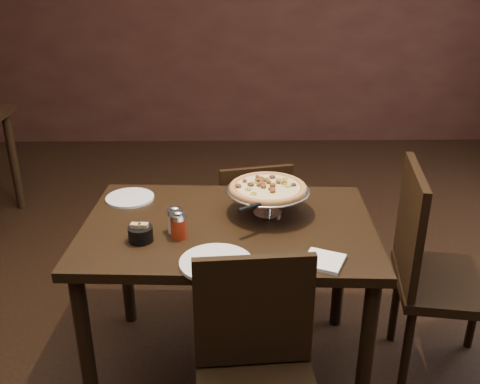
{
  "coord_description": "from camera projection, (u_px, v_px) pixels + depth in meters",
  "views": [
    {
      "loc": [
        0.03,
        -1.94,
        1.79
      ],
      "look_at": [
        0.06,
        0.12,
        0.89
      ],
      "focal_mm": 40.0,
      "sensor_mm": 36.0,
      "label": 1
    }
  ],
  "objects": [
    {
      "name": "packet_caddy",
      "position": [
        140.0,
        233.0,
        2.1
      ],
      "size": [
        0.1,
        0.1,
        0.08
      ],
      "rotation": [
        0.0,
        0.0,
        -0.16
      ],
      "color": "black",
      "rests_on": "dining_table"
    },
    {
      "name": "pepper_flake_shaker",
      "position": [
        178.0,
        225.0,
        2.12
      ],
      "size": [
        0.07,
        0.07,
        0.12
      ],
      "color": "maroon",
      "rests_on": "dining_table"
    },
    {
      "name": "serving_spatula",
      "position": [
        251.0,
        207.0,
        2.12
      ],
      "size": [
        0.17,
        0.17,
        0.02
      ],
      "rotation": [
        0.0,
        0.0,
        -0.9
      ],
      "color": "silver",
      "rests_on": "pizza_stand"
    },
    {
      "name": "pizza_stand",
      "position": [
        268.0,
        188.0,
        2.29
      ],
      "size": [
        0.36,
        0.36,
        0.15
      ],
      "color": "silver",
      "rests_on": "dining_table"
    },
    {
      "name": "parmesan_shaker",
      "position": [
        175.0,
        220.0,
        2.16
      ],
      "size": [
        0.07,
        0.07,
        0.11
      ],
      "color": "beige",
      "rests_on": "dining_table"
    },
    {
      "name": "plate_left",
      "position": [
        130.0,
        198.0,
        2.48
      ],
      "size": [
        0.22,
        0.22,
        0.01
      ],
      "primitive_type": "cylinder",
      "color": "silver",
      "rests_on": "dining_table"
    },
    {
      "name": "chair_far",
      "position": [
        251.0,
        224.0,
        2.94
      ],
      "size": [
        0.46,
        0.46,
        0.82
      ],
      "rotation": [
        0.0,
        0.0,
        3.36
      ],
      "color": "black",
      "rests_on": "ground"
    },
    {
      "name": "chair_side",
      "position": [
        435.0,
        269.0,
        2.33
      ],
      "size": [
        0.53,
        0.53,
        1.0
      ],
      "rotation": [
        0.0,
        0.0,
        1.41
      ],
      "color": "black",
      "rests_on": "ground"
    },
    {
      "name": "chair_near",
      "position": [
        257.0,
        378.0,
        1.81
      ],
      "size": [
        0.45,
        0.45,
        0.89
      ],
      "rotation": [
        0.0,
        0.0,
        0.08
      ],
      "color": "black",
      "rests_on": "ground"
    },
    {
      "name": "napkin_stack",
      "position": [
        324.0,
        261.0,
        1.96
      ],
      "size": [
        0.18,
        0.18,
        0.01
      ],
      "primitive_type": "cube",
      "rotation": [
        0.0,
        0.0,
        -0.43
      ],
      "color": "white",
      "rests_on": "dining_table"
    },
    {
      "name": "plate_near",
      "position": [
        216.0,
        263.0,
        1.95
      ],
      "size": [
        0.27,
        0.27,
        0.01
      ],
      "primitive_type": "cylinder",
      "color": "silver",
      "rests_on": "dining_table"
    },
    {
      "name": "dining_table",
      "position": [
        229.0,
        244.0,
        2.29
      ],
      "size": [
        1.26,
        0.87,
        0.76
      ],
      "rotation": [
        0.0,
        0.0,
        -0.04
      ],
      "color": "black",
      "rests_on": "ground"
    },
    {
      "name": "room",
      "position": [
        240.0,
        74.0,
        1.96
      ],
      "size": [
        6.04,
        7.04,
        2.84
      ],
      "color": "black",
      "rests_on": "ground"
    }
  ]
}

